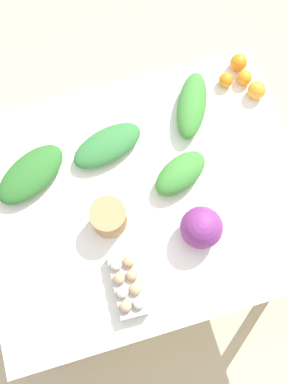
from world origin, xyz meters
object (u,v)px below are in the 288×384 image
Objects in this scene: greens_bunch_dandelion at (180,174)px; cabbage_purple at (201,228)px; orange_3 at (244,78)px; greens_bunch_scallion at (31,174)px; orange_1 at (257,90)px; greens_bunch_beet_tops at (107,146)px; egg_carton at (128,284)px; orange_2 at (239,62)px; orange_0 at (226,80)px; paper_bag at (109,217)px; greens_bunch_kale at (192,106)px.

cabbage_purple is at bearing -89.03° from greens_bunch_dandelion.
cabbage_purple is at bearing -124.35° from orange_3.
orange_1 is at bearing 5.94° from greens_bunch_scallion.
greens_bunch_beet_tops is at bearing 6.13° from greens_bunch_scallion.
greens_bunch_dandelion is at bearing -139.30° from orange_3.
cabbage_purple reaches higher than egg_carton.
greens_bunch_beet_tops reaches higher than orange_2.
greens_bunch_scallion is 1.02m from orange_1.
orange_0 is (0.65, 0.73, -0.01)m from egg_carton.
cabbage_purple is 2.56× the size of orange_0.
greens_bunch_beet_tops is at bearing 76.57° from paper_bag.
cabbage_purple is at bearing -35.02° from greens_bunch_scallion.
cabbage_purple is 0.24m from greens_bunch_dandelion.
orange_1 is at bearing -47.68° from egg_carton.
orange_0 is at bearing 48.02° from greens_bunch_dandelion.
orange_3 is (0.41, 0.59, -0.05)m from cabbage_purple.
paper_bag is at bearing -140.79° from greens_bunch_kale.
paper_bag is 0.86m from orange_3.
greens_bunch_beet_tops reaches higher than orange_3.
egg_carton is 0.78× the size of greens_bunch_kale.
greens_bunch_kale is at bearing 8.62° from greens_bunch_scallion.
cabbage_purple is 0.52m from greens_bunch_beet_tops.
greens_bunch_scallion is (-0.26, 0.53, -0.00)m from egg_carton.
egg_carton is 0.97m from orange_0.
orange_3 is (0.08, -0.01, 0.00)m from orange_0.
orange_1 is (0.76, 0.37, -0.03)m from paper_bag.
orange_3 is at bearing -89.70° from orange_2.
paper_bag reaches higher than orange_3.
greens_bunch_beet_tops is (-0.39, -0.07, -0.01)m from greens_bunch_kale.
orange_0 is at bearing 61.88° from cabbage_purple.
paper_bag is at bearing -148.39° from orange_3.
greens_bunch_kale reaches higher than orange_0.
greens_bunch_dandelion reaches higher than orange_3.
orange_2 is at bearing 90.30° from orange_3.
orange_1 is at bearing 50.10° from cabbage_purple.
greens_bunch_kale is 4.97× the size of orange_0.
cabbage_purple is at bearing -118.12° from orange_0.
greens_bunch_beet_tops is at bearing -174.16° from orange_1.
greens_bunch_scallion reaches higher than orange_0.
orange_1 reaches higher than orange_3.
egg_carton is 0.57m from greens_bunch_beet_tops.
greens_bunch_dandelion is at bearing 90.97° from cabbage_purple.
greens_bunch_kale is at bearing 39.21° from paper_bag.
orange_0 is 0.85× the size of orange_2.
paper_bag is 0.34m from greens_bunch_dandelion.
greens_bunch_scallion is 4.25× the size of orange_2.
cabbage_purple is 2.52× the size of orange_3.
greens_bunch_beet_tops reaches higher than orange_0.
egg_carton reaches higher than orange_3.
orange_0 is (0.19, 0.08, -0.02)m from greens_bunch_kale.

